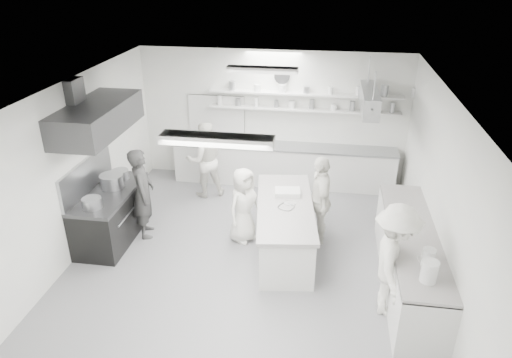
# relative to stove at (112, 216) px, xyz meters

# --- Properties ---
(floor) EXTENTS (6.00, 7.00, 0.02)m
(floor) POSITION_rel_stove_xyz_m (2.60, -0.40, -0.46)
(floor) COLOR gray
(floor) RESTS_ON ground
(ceiling) EXTENTS (6.00, 7.00, 0.02)m
(ceiling) POSITION_rel_stove_xyz_m (2.60, -0.40, 2.56)
(ceiling) COLOR silver
(ceiling) RESTS_ON wall_back
(wall_back) EXTENTS (6.00, 0.04, 3.00)m
(wall_back) POSITION_rel_stove_xyz_m (2.60, 3.10, 1.05)
(wall_back) COLOR silver
(wall_back) RESTS_ON floor
(wall_front) EXTENTS (6.00, 0.04, 3.00)m
(wall_front) POSITION_rel_stove_xyz_m (2.60, -3.90, 1.05)
(wall_front) COLOR silver
(wall_front) RESTS_ON floor
(wall_left) EXTENTS (0.04, 7.00, 3.00)m
(wall_left) POSITION_rel_stove_xyz_m (-0.40, -0.40, 1.05)
(wall_left) COLOR silver
(wall_left) RESTS_ON floor
(wall_right) EXTENTS (0.04, 7.00, 3.00)m
(wall_right) POSITION_rel_stove_xyz_m (5.60, -0.40, 1.05)
(wall_right) COLOR silver
(wall_right) RESTS_ON floor
(stove) EXTENTS (0.80, 1.80, 0.90)m
(stove) POSITION_rel_stove_xyz_m (0.00, 0.00, 0.00)
(stove) COLOR black
(stove) RESTS_ON floor
(exhaust_hood) EXTENTS (0.85, 2.00, 0.50)m
(exhaust_hood) POSITION_rel_stove_xyz_m (0.00, -0.00, 1.90)
(exhaust_hood) COLOR #3B3B3D
(exhaust_hood) RESTS_ON wall_left
(back_counter) EXTENTS (5.00, 0.60, 0.92)m
(back_counter) POSITION_rel_stove_xyz_m (2.90, 2.80, 0.01)
(back_counter) COLOR silver
(back_counter) RESTS_ON floor
(shelf_lower) EXTENTS (4.20, 0.26, 0.04)m
(shelf_lower) POSITION_rel_stove_xyz_m (3.30, 2.97, 1.30)
(shelf_lower) COLOR silver
(shelf_lower) RESTS_ON wall_back
(shelf_upper) EXTENTS (4.20, 0.26, 0.04)m
(shelf_upper) POSITION_rel_stove_xyz_m (3.30, 2.97, 1.65)
(shelf_upper) COLOR silver
(shelf_upper) RESTS_ON wall_back
(pass_through_window) EXTENTS (1.30, 0.04, 1.00)m
(pass_through_window) POSITION_rel_stove_xyz_m (1.30, 3.08, 1.00)
(pass_through_window) COLOR black
(pass_through_window) RESTS_ON wall_back
(wall_clock) EXTENTS (0.32, 0.05, 0.32)m
(wall_clock) POSITION_rel_stove_xyz_m (2.80, 3.06, 2.00)
(wall_clock) COLOR white
(wall_clock) RESTS_ON wall_back
(right_counter) EXTENTS (0.74, 3.30, 0.94)m
(right_counter) POSITION_rel_stove_xyz_m (5.25, -0.60, 0.02)
(right_counter) COLOR silver
(right_counter) RESTS_ON floor
(pot_rack) EXTENTS (0.30, 1.60, 0.40)m
(pot_rack) POSITION_rel_stove_xyz_m (4.60, 2.00, 1.85)
(pot_rack) COLOR #999A9F
(pot_rack) RESTS_ON ceiling
(light_fixture_front) EXTENTS (1.30, 0.25, 0.10)m
(light_fixture_front) POSITION_rel_stove_xyz_m (2.60, -2.20, 2.49)
(light_fixture_front) COLOR silver
(light_fixture_front) RESTS_ON ceiling
(light_fixture_rear) EXTENTS (1.30, 0.25, 0.10)m
(light_fixture_rear) POSITION_rel_stove_xyz_m (2.60, 1.40, 2.49)
(light_fixture_rear) COLOR silver
(light_fixture_rear) RESTS_ON ceiling
(prep_island) EXTENTS (1.18, 2.45, 0.87)m
(prep_island) POSITION_rel_stove_xyz_m (3.20, 0.08, -0.02)
(prep_island) COLOR silver
(prep_island) RESTS_ON floor
(stove_pot) EXTENTS (0.43, 0.43, 0.29)m
(stove_pot) POSITION_rel_stove_xyz_m (0.00, 0.19, 0.61)
(stove_pot) COLOR #999A9F
(stove_pot) RESTS_ON stove
(cook_stove) EXTENTS (0.60, 0.73, 1.73)m
(cook_stove) POSITION_rel_stove_xyz_m (0.56, 0.21, 0.42)
(cook_stove) COLOR #343434
(cook_stove) RESTS_ON floor
(cook_back) EXTENTS (1.01, 0.93, 1.67)m
(cook_back) POSITION_rel_stove_xyz_m (1.28, 1.97, 0.39)
(cook_back) COLOR silver
(cook_back) RESTS_ON floor
(cook_island_left) EXTENTS (0.77, 0.84, 1.44)m
(cook_island_left) POSITION_rel_stove_xyz_m (2.43, 0.31, 0.27)
(cook_island_left) COLOR silver
(cook_island_left) RESTS_ON floor
(cook_island_right) EXTENTS (0.54, 1.03, 1.68)m
(cook_island_right) POSITION_rel_stove_xyz_m (3.79, 0.51, 0.39)
(cook_island_right) COLOR silver
(cook_island_right) RESTS_ON floor
(cook_right) EXTENTS (0.73, 1.18, 1.77)m
(cook_right) POSITION_rel_stove_xyz_m (4.89, -1.27, 0.43)
(cook_right) COLOR silver
(cook_right) RESTS_ON floor
(bowl_island_a) EXTENTS (0.35, 0.35, 0.07)m
(bowl_island_a) POSITION_rel_stove_xyz_m (3.23, -0.00, 0.45)
(bowl_island_a) COLOR #999A9F
(bowl_island_a) RESTS_ON prep_island
(bowl_island_b) EXTENTS (0.24, 0.24, 0.06)m
(bowl_island_b) POSITION_rel_stove_xyz_m (3.28, 0.14, 0.45)
(bowl_island_b) COLOR silver
(bowl_island_b) RESTS_ON prep_island
(bowl_right) EXTENTS (0.25, 0.25, 0.05)m
(bowl_right) POSITION_rel_stove_xyz_m (5.30, -1.33, 0.52)
(bowl_right) COLOR silver
(bowl_right) RESTS_ON right_counter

